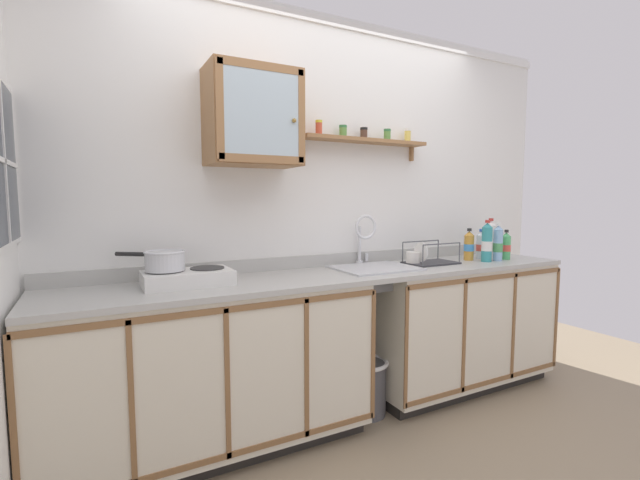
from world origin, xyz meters
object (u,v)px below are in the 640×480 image
(bottle_juice_amber_1, at_px, (469,246))
(dish_rack, at_px, (430,261))
(trash_bin, at_px, (366,386))
(hot_plate_stove, at_px, (188,278))
(bottle_detergent_teal_0, at_px, (487,243))
(bottle_opaque_white_5, at_px, (490,240))
(mug, at_px, (413,258))
(sink, at_px, (373,270))
(wall_cabinet, at_px, (253,118))
(bottle_water_blue_3, at_px, (498,244))
(bottle_water_clear_4, at_px, (481,245))
(bottle_soda_green_2, at_px, (506,246))
(saucepan, at_px, (164,260))

(bottle_juice_amber_1, bearing_deg, dish_rack, -178.95)
(trash_bin, bearing_deg, hot_plate_stove, 175.63)
(hot_plate_stove, distance_m, trash_bin, 1.32)
(bottle_detergent_teal_0, height_order, dish_rack, bottle_detergent_teal_0)
(bottle_detergent_teal_0, bearing_deg, bottle_opaque_white_5, 35.43)
(dish_rack, xyz_separation_m, mug, (-0.12, 0.04, 0.02))
(sink, distance_m, trash_bin, 0.74)
(bottle_detergent_teal_0, height_order, wall_cabinet, wall_cabinet)
(sink, height_order, trash_bin, sink)
(bottle_water_blue_3, xyz_separation_m, trash_bin, (-1.11, 0.05, -0.86))
(hot_plate_stove, xyz_separation_m, trash_bin, (1.07, -0.08, -0.78))
(sink, bearing_deg, bottle_water_blue_3, -7.52)
(bottle_water_clear_4, bearing_deg, bottle_opaque_white_5, 7.56)
(sink, xyz_separation_m, bottle_soda_green_2, (1.12, -0.11, 0.11))
(saucepan, bearing_deg, bottle_water_blue_3, -3.83)
(bottle_soda_green_2, bearing_deg, bottle_water_blue_3, -169.05)
(bottle_detergent_teal_0, xyz_separation_m, bottle_soda_green_2, (0.23, 0.02, -0.04))
(sink, relative_size, saucepan, 1.57)
(bottle_juice_amber_1, height_order, trash_bin, bottle_juice_amber_1)
(bottle_opaque_white_5, bearing_deg, mug, -179.86)
(bottle_water_blue_3, bearing_deg, trash_bin, 177.42)
(hot_plate_stove, height_order, dish_rack, dish_rack)
(saucepan, relative_size, bottle_water_blue_3, 1.17)
(sink, distance_m, dish_rack, 0.46)
(bottle_detergent_teal_0, xyz_separation_m, trash_bin, (-1.00, 0.05, -0.87))
(bottle_water_clear_4, xyz_separation_m, trash_bin, (-1.09, -0.09, -0.84))
(wall_cabinet, bearing_deg, bottle_detergent_teal_0, -7.46)
(dish_rack, height_order, mug, dish_rack)
(bottle_water_blue_3, relative_size, wall_cabinet, 0.52)
(sink, relative_size, bottle_water_clear_4, 2.28)
(saucepan, height_order, mug, saucepan)
(saucepan, relative_size, dish_rack, 0.92)
(trash_bin, bearing_deg, dish_rack, 6.40)
(saucepan, height_order, trash_bin, saucepan)
(hot_plate_stove, xyz_separation_m, bottle_soda_green_2, (2.30, -0.11, 0.06))
(bottle_opaque_white_5, height_order, wall_cabinet, wall_cabinet)
(saucepan, relative_size, bottle_juice_amber_1, 1.39)
(bottle_water_clear_4, bearing_deg, dish_rack, -177.47)
(mug, bearing_deg, bottle_detergent_teal_0, -15.21)
(mug, relative_size, trash_bin, 0.37)
(sink, xyz_separation_m, bottle_water_blue_3, (1.01, -0.13, 0.14))
(bottle_water_blue_3, bearing_deg, wall_cabinet, 172.97)
(bottle_opaque_white_5, bearing_deg, wall_cabinet, 177.96)
(dish_rack, bearing_deg, bottle_water_clear_4, 2.53)
(bottle_detergent_teal_0, relative_size, bottle_juice_amber_1, 1.28)
(bottle_opaque_white_5, xyz_separation_m, mug, (-0.76, -0.00, -0.09))
(hot_plate_stove, relative_size, mug, 3.47)
(sink, distance_m, saucepan, 1.30)
(bottle_opaque_white_5, bearing_deg, bottle_detergent_teal_0, -144.57)
(bottle_water_blue_3, bearing_deg, bottle_opaque_white_5, 57.19)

